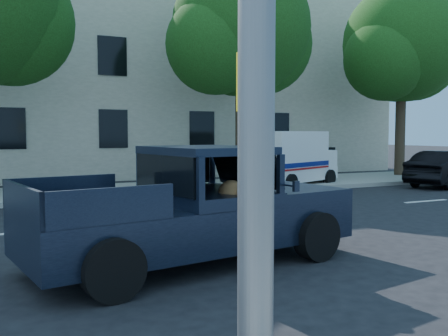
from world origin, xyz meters
The scene contains 9 objects.
ground centered at (0.00, 0.00, 0.00)m, with size 120.00×120.00×0.00m, color black.
far_sidewalk centered at (0.00, 9.20, 0.07)m, with size 60.00×4.00×0.15m, color gray.
lane_stripes centered at (2.00, 3.40, 0.01)m, with size 21.60×0.14×0.01m, color silver, non-canonical shape.
street_tree_mid centered at (5.03, 9.62, 5.71)m, with size 6.00×5.20×8.60m.
street_tree_right centered at (13.03, 9.62, 5.71)m, with size 6.00×5.20×8.60m.
building_main centered at (3.00, 16.50, 4.50)m, with size 26.00×6.00×9.00m, color beige.
pickup_truck centered at (-0.91, -0.28, 0.61)m, with size 5.32×2.92×1.81m.
mail_truck centered at (6.41, 8.33, 0.91)m, with size 4.18×3.12×2.08m.
parked_sedan centered at (12.03, 6.14, 0.67)m, with size 4.09×1.43×1.35m, color black.
Camera 1 is at (-3.61, -7.36, 2.02)m, focal length 40.00 mm.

